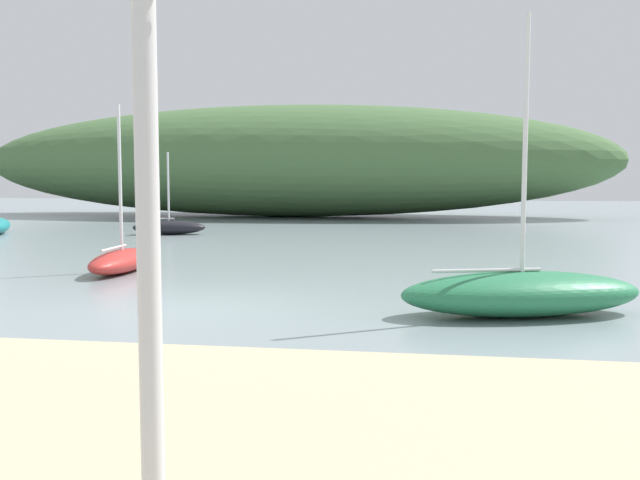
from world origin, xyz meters
TOP-DOWN VIEW (x-y plane):
  - ground_plane at (0.00, 0.00)m, footprint 120.00×120.00m
  - distant_hill at (-4.25, 29.17)m, footprint 37.55×10.30m
  - sailboat_outer_mooring at (5.61, 0.16)m, footprint 4.33×2.61m
  - sailboat_near_shore at (-3.24, 4.24)m, footprint 1.14×3.24m
  - sailboat_far_right at (-6.25, 15.16)m, footprint 2.99×1.60m

SIDE VIEW (x-z plane):
  - ground_plane at x=0.00m, z-range 0.00..0.00m
  - sailboat_near_shore at x=-3.24m, z-range -1.70..2.29m
  - sailboat_far_right at x=-6.25m, z-range -1.33..1.93m
  - sailboat_outer_mooring at x=5.61m, z-range -2.06..2.83m
  - distant_hill at x=-4.25m, z-range 0.00..6.42m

